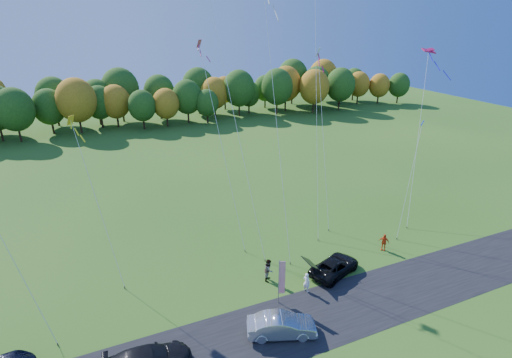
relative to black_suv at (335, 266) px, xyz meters
name	(u,v)px	position (x,y,z in m)	size (l,w,h in m)	color
ground	(286,286)	(-4.50, 0.06, -0.67)	(160.00, 160.00, 0.00)	#285717
asphalt_strip	(312,318)	(-4.50, -3.94, -0.67)	(90.00, 6.00, 0.01)	black
tree_line	(156,126)	(-4.50, 55.06, -0.67)	(116.00, 12.00, 10.00)	#1E4711
black_suv	(335,266)	(0.00, 0.00, 0.00)	(2.24, 4.85, 1.35)	black
silver_sedan	(282,326)	(-7.24, -4.44, 0.09)	(1.62, 4.64, 1.53)	#B9B9BE
person_tailgate_a	(307,282)	(-3.36, -1.11, 0.15)	(0.60, 0.39, 1.64)	white
person_tailgate_b	(269,270)	(-5.41, 1.41, 0.27)	(0.92, 0.72, 1.90)	gray
person_east	(384,242)	(6.15, 1.21, 0.14)	(0.96, 0.40, 1.64)	#E54415
feather_flag	(281,277)	(-5.80, -1.50, 1.60)	(0.47, 0.24, 3.74)	#999999
kite_delta_blue	(229,93)	(-5.64, 9.09, 13.27)	(3.54, 11.13, 28.25)	#4C3F33
kite_parafoil_orange	(316,76)	(4.48, 11.64, 13.76)	(7.73, 13.88, 29.31)	#4C3F33
kite_delta_red	(275,108)	(-2.18, 7.22, 12.08)	(2.85, 9.69, 24.91)	#4C3F33
kite_parafoil_rainbow	(418,135)	(14.85, 7.42, 7.67)	(9.29, 8.55, 17.11)	#4C3F33
kite_diamond_yellow	(97,203)	(-17.30, 7.79, 5.73)	(2.54, 6.29, 13.24)	#4C3F33
kite_diamond_green	(13,259)	(-22.70, 2.68, 5.12)	(3.76, 4.69, 11.93)	#4C3F33
kite_diamond_white	(323,140)	(4.09, 9.03, 7.93)	(1.81, 6.27, 17.53)	#4C3F33
kite_diamond_pink	(222,147)	(-6.24, 9.70, 8.34)	(1.87, 7.90, 18.41)	#4C3F33
kite_diamond_blue_low	(410,181)	(10.54, 3.53, 4.63)	(4.31, 3.21, 10.96)	#4C3F33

